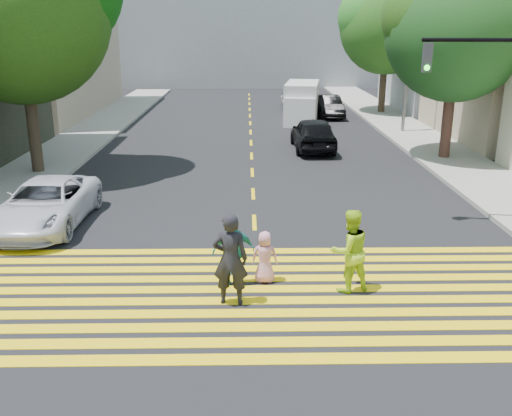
{
  "coord_description": "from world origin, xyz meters",
  "views": [
    {
      "loc": [
        -0.21,
        -9.74,
        5.46
      ],
      "look_at": [
        0.0,
        3.0,
        1.4
      ],
      "focal_mm": 40.0,
      "sensor_mm": 36.0,
      "label": 1
    }
  ],
  "objects_px": {
    "pedestrian_woman": "(350,251)",
    "pedestrian_extra": "(234,251)",
    "tree_left": "(21,3)",
    "dark_car_parked": "(328,106)",
    "tree_right_far": "(388,21)",
    "dark_car_near": "(313,134)",
    "white_sedan": "(46,204)",
    "tree_right_near": "(459,22)",
    "pedestrian_child": "(265,257)",
    "silver_car": "(294,98)",
    "white_van": "(302,103)",
    "pedestrian_man": "(230,259)"
  },
  "relations": [
    {
      "from": "pedestrian_child",
      "to": "pedestrian_extra",
      "type": "bearing_deg",
      "value": 12.74
    },
    {
      "from": "pedestrian_extra",
      "to": "silver_car",
      "type": "bearing_deg",
      "value": -107.33
    },
    {
      "from": "tree_left",
      "to": "pedestrian_extra",
      "type": "height_order",
      "value": "tree_left"
    },
    {
      "from": "tree_right_far",
      "to": "pedestrian_woman",
      "type": "bearing_deg",
      "value": -104.41
    },
    {
      "from": "pedestrian_woman",
      "to": "pedestrian_child",
      "type": "distance_m",
      "value": 1.88
    },
    {
      "from": "silver_car",
      "to": "pedestrian_child",
      "type": "bearing_deg",
      "value": 85.93
    },
    {
      "from": "tree_left",
      "to": "pedestrian_woman",
      "type": "relative_size",
      "value": 5.07
    },
    {
      "from": "tree_right_far",
      "to": "pedestrian_extra",
      "type": "bearing_deg",
      "value": -109.58
    },
    {
      "from": "tree_right_near",
      "to": "pedestrian_woman",
      "type": "relative_size",
      "value": 4.55
    },
    {
      "from": "pedestrian_child",
      "to": "dark_car_parked",
      "type": "bearing_deg",
      "value": -98.41
    },
    {
      "from": "pedestrian_man",
      "to": "tree_left",
      "type": "bearing_deg",
      "value": -52.58
    },
    {
      "from": "tree_right_far",
      "to": "pedestrian_child",
      "type": "bearing_deg",
      "value": -108.3
    },
    {
      "from": "tree_right_near",
      "to": "pedestrian_man",
      "type": "xyz_separation_m",
      "value": [
        -8.89,
        -13.18,
        -4.65
      ]
    },
    {
      "from": "tree_right_near",
      "to": "tree_right_far",
      "type": "relative_size",
      "value": 0.97
    },
    {
      "from": "tree_right_near",
      "to": "white_sedan",
      "type": "relative_size",
      "value": 1.77
    },
    {
      "from": "pedestrian_woman",
      "to": "tree_right_far",
      "type": "bearing_deg",
      "value": -123.34
    },
    {
      "from": "tree_right_far",
      "to": "dark_car_parked",
      "type": "height_order",
      "value": "tree_right_far"
    },
    {
      "from": "pedestrian_extra",
      "to": "silver_car",
      "type": "xyz_separation_m",
      "value": [
        3.68,
        29.04,
        -0.14
      ]
    },
    {
      "from": "pedestrian_woman",
      "to": "white_sedan",
      "type": "distance_m",
      "value": 9.03
    },
    {
      "from": "tree_left",
      "to": "white_van",
      "type": "height_order",
      "value": "tree_left"
    },
    {
      "from": "dark_car_parked",
      "to": "silver_car",
      "type": "bearing_deg",
      "value": 108.45
    },
    {
      "from": "white_van",
      "to": "dark_car_near",
      "type": "bearing_deg",
      "value": -82.87
    },
    {
      "from": "tree_right_far",
      "to": "dark_car_near",
      "type": "bearing_deg",
      "value": -116.97
    },
    {
      "from": "tree_left",
      "to": "dark_car_near",
      "type": "height_order",
      "value": "tree_left"
    },
    {
      "from": "tree_right_far",
      "to": "silver_car",
      "type": "relative_size",
      "value": 1.9
    },
    {
      "from": "silver_car",
      "to": "tree_right_far",
      "type": "bearing_deg",
      "value": 152.75
    },
    {
      "from": "silver_car",
      "to": "dark_car_parked",
      "type": "height_order",
      "value": "dark_car_parked"
    },
    {
      "from": "pedestrian_extra",
      "to": "dark_car_near",
      "type": "height_order",
      "value": "pedestrian_extra"
    },
    {
      "from": "tree_left",
      "to": "white_sedan",
      "type": "bearing_deg",
      "value": -69.6
    },
    {
      "from": "pedestrian_man",
      "to": "pedestrian_child",
      "type": "distance_m",
      "value": 1.32
    },
    {
      "from": "tree_right_far",
      "to": "dark_car_parked",
      "type": "xyz_separation_m",
      "value": [
        -3.77,
        -1.42,
        -5.12
      ]
    },
    {
      "from": "white_sedan",
      "to": "white_van",
      "type": "height_order",
      "value": "white_van"
    },
    {
      "from": "pedestrian_woman",
      "to": "silver_car",
      "type": "distance_m",
      "value": 29.4
    },
    {
      "from": "tree_left",
      "to": "dark_car_parked",
      "type": "bearing_deg",
      "value": 47.67
    },
    {
      "from": "pedestrian_woman",
      "to": "pedestrian_extra",
      "type": "height_order",
      "value": "pedestrian_woman"
    },
    {
      "from": "tree_left",
      "to": "silver_car",
      "type": "xyz_separation_m",
      "value": [
        11.37,
        18.96,
        -5.6
      ]
    },
    {
      "from": "pedestrian_child",
      "to": "silver_car",
      "type": "height_order",
      "value": "silver_car"
    },
    {
      "from": "tree_left",
      "to": "tree_right_near",
      "type": "bearing_deg",
      "value": 7.56
    },
    {
      "from": "pedestrian_child",
      "to": "silver_car",
      "type": "distance_m",
      "value": 29.07
    },
    {
      "from": "pedestrian_woman",
      "to": "white_sedan",
      "type": "bearing_deg",
      "value": -47.68
    },
    {
      "from": "tree_left",
      "to": "pedestrian_child",
      "type": "distance_m",
      "value": 14.19
    },
    {
      "from": "tree_right_far",
      "to": "pedestrian_man",
      "type": "xyz_separation_m",
      "value": [
        -9.27,
        -26.85,
        -4.81
      ]
    },
    {
      "from": "dark_car_near",
      "to": "dark_car_parked",
      "type": "xyz_separation_m",
      "value": [
        2.1,
        10.1,
        -0.09
      ]
    },
    {
      "from": "pedestrian_child",
      "to": "tree_right_far",
      "type": "bearing_deg",
      "value": -105.64
    },
    {
      "from": "silver_car",
      "to": "white_sedan",
      "type": "bearing_deg",
      "value": 71.82
    },
    {
      "from": "tree_left",
      "to": "pedestrian_man",
      "type": "bearing_deg",
      "value": -55.13
    },
    {
      "from": "tree_right_far",
      "to": "tree_left",
      "type": "bearing_deg",
      "value": -136.85
    },
    {
      "from": "white_sedan",
      "to": "pedestrian_woman",
      "type": "bearing_deg",
      "value": -27.6
    },
    {
      "from": "silver_car",
      "to": "white_van",
      "type": "bearing_deg",
      "value": 91.1
    },
    {
      "from": "tree_left",
      "to": "dark_car_parked",
      "type": "distance_m",
      "value": 20.32
    }
  ]
}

